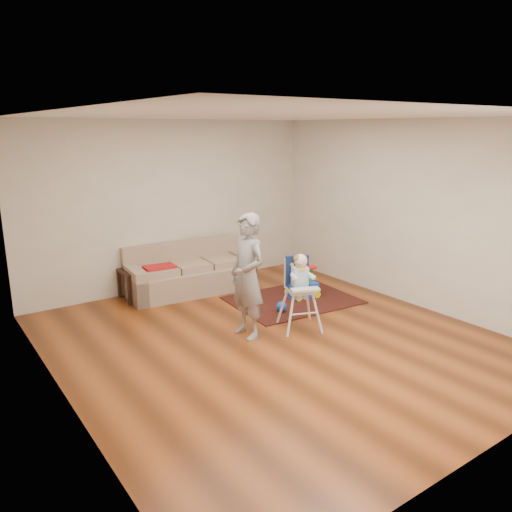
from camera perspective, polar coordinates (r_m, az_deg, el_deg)
ground at (r=6.31m, az=2.13°, el=-9.58°), size 5.50×5.50×0.00m
room_envelope at (r=6.23m, az=-0.67°, el=8.06°), size 5.04×5.52×2.72m
sofa at (r=8.04m, az=-7.54°, el=-1.41°), size 2.07×0.99×0.78m
side_table at (r=7.89m, az=-13.44°, el=-3.16°), size 0.47×0.47×0.47m
area_rug at (r=7.69m, az=4.23°, el=-5.03°), size 1.92×1.50×0.01m
ride_on_toy at (r=7.76m, az=5.36°, el=-2.96°), size 0.48×0.37×0.48m
toy_ball at (r=7.17m, az=2.93°, el=-5.80°), size 0.15×0.15×0.15m
high_chair at (r=6.51m, az=5.03°, el=-4.23°), size 0.61×0.61×1.02m
adult at (r=6.17m, az=-0.97°, el=-2.32°), size 0.39×0.58×1.57m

